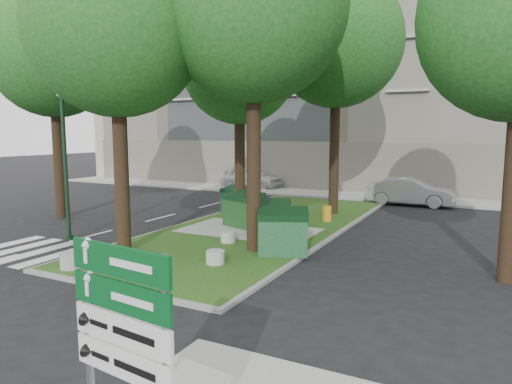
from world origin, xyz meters
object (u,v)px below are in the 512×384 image
Objects in this scene: dumpster_d at (283,232)px; tree_median_mid at (242,55)px; tree_median_far at (339,28)px; bollard_right at (215,257)px; dumpster_a at (238,200)px; car_silver at (410,191)px; directional_sign at (124,336)px; dumpster_c at (270,218)px; car_white at (251,177)px; street_lamp at (64,144)px; litter_bin at (327,214)px; dumpster_b at (244,210)px; tree_street_left at (54,41)px; bollard_mid at (228,237)px; tree_median_near_left at (119,10)px; bollard_left at (72,260)px.

tree_median_mid is at bearing 108.30° from dumpster_d.
bollard_right is at bearing -93.36° from tree_median_far.
car_silver reaches higher than dumpster_a.
tree_median_far is 18.35m from directional_sign.
tree_median_far is at bearing 72.98° from dumpster_d.
car_silver reaches higher than dumpster_c.
car_white reaches higher than car_silver.
dumpster_d is at bearing 111.22° from directional_sign.
tree_median_far reaches higher than street_lamp.
directional_sign is (7.07, -14.72, 1.14)m from dumpster_a.
dumpster_c reaches higher than litter_bin.
car_white is at bearing 116.01° from tree_median_mid.
dumpster_a is 9.45m from car_silver.
tree_median_mid is at bearing -164.31° from litter_bin.
street_lamp is (-4.64, -4.41, 2.63)m from dumpster_b.
tree_street_left reaches higher than car_silver.
dumpster_c is 3.12× the size of bollard_right.
tree_median_far reaches higher than directional_sign.
car_silver reaches higher than bollard_mid.
street_lamp is (-7.22, -6.92, 2.97)m from litter_bin.
car_white reaches higher than bollard_mid.
tree_street_left is at bearing 148.35° from directional_sign.
car_silver is at bearing 71.13° from litter_bin.
car_white is 11.21m from car_silver.
tree_median_far is 18.59× the size of litter_bin.
car_white reaches higher than dumpster_a.
directional_sign is (4.69, -9.83, 1.57)m from bollard_mid.
bollard_left is at bearing -92.79° from tree_median_near_left.
car_white is at bearing 98.60° from dumpster_d.
tree_street_left is 10.43m from dumpster_a.
dumpster_a is at bearing 65.82° from street_lamp.
directional_sign reaches higher than litter_bin.
bollard_left reaches higher than bollard_right.
tree_median_far reaches higher than bollard_mid.
dumpster_b is at bearing 9.91° from tree_street_left.
dumpster_a is at bearing 115.99° from bollard_mid.
bollard_right is (3.25, 2.16, -0.03)m from bollard_left.
tree_street_left is at bearing 161.46° from bollard_right.
car_silver is (5.78, 7.72, -6.25)m from tree_median_mid.
tree_street_left is (-7.50, -3.00, 0.67)m from tree_median_mid.
tree_median_near_left is at bearing 139.40° from directional_sign.
bollard_right is (10.15, -3.40, -7.34)m from tree_street_left.
dumpster_c is at bearing -97.34° from tree_median_far.
car_white is at bearing 105.17° from tree_median_near_left.
street_lamp reaches higher than dumpster_b.
tree_median_near_left is 16.88m from car_silver.
bollard_right is 8.50m from directional_sign.
bollard_mid is at bearing 19.10° from street_lamp.
tree_median_far reaches higher than litter_bin.
tree_median_near_left is 1.94× the size of street_lamp.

